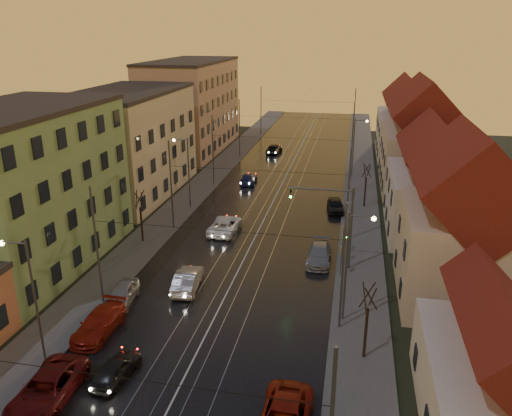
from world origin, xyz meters
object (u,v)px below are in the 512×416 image
Objects in this scene: traffic_light_mast at (339,218)px; driving_car_1 at (188,280)px; driving_car_4 at (274,149)px; parked_left_1 at (47,389)px; parked_left_3 at (122,294)px; driving_car_2 at (225,225)px; parked_right_1 at (319,254)px; parked_left_2 at (99,323)px; street_lamp_0 at (29,290)px; driving_car_3 at (249,178)px; street_lamp_2 at (186,166)px; street_lamp_3 at (356,142)px; driving_car_0 at (116,369)px; parked_right_2 at (335,206)px; street_lamp_1 at (352,257)px.

traffic_light_mast reaches higher than driving_car_1.
parked_left_1 is at bearing 93.90° from driving_car_4.
driving_car_4 is (-11.72, 39.65, -3.81)m from traffic_light_mast.
parked_left_3 is (-4.04, -2.94, -0.07)m from driving_car_1.
driving_car_2 reaches higher than parked_right_1.
driving_car_2 reaches higher than parked_left_2.
parked_left_1 reaches higher than parked_left_3.
parked_right_1 is at bearing 47.51° from street_lamp_0.
parked_left_2 reaches higher than driving_car_3.
street_lamp_2 is at bearing 92.01° from parked_left_1.
driving_car_2 is 1.21× the size of driving_car_3.
driving_car_4 is at bearing -89.28° from driving_car_2.
street_lamp_0 is 47.62m from street_lamp_3.
street_lamp_2 is 1.45× the size of driving_car_2.
driving_car_3 reaches higher than driving_car_0.
driving_car_4 is at bearing 84.48° from street_lamp_0.
street_lamp_2 reaches higher than driving_car_1.
driving_car_2 reaches higher than driving_car_0.
driving_car_2 is at bearing -45.97° from street_lamp_2.
driving_car_1 is 13.80m from parked_left_1.
driving_car_0 is at bearing 96.60° from driving_car_4.
street_lamp_0 is 34.36m from parked_right_2.
street_lamp_2 is 1.42× the size of parked_left_1.
driving_car_0 is 0.78× the size of parked_right_1.
driving_car_3 is (-12.33, 22.57, -3.94)m from traffic_light_mast.
street_lamp_1 is 1.45× the size of driving_car_2.
street_lamp_0 is 6.79m from driving_car_0.
street_lamp_2 is at bearing 85.69° from driving_car_4.
parked_left_2 reaches higher than parked_right_1.
street_lamp_0 is at bearing -132.46° from parked_right_1.
driving_car_0 is 22.55m from driving_car_2.
driving_car_3 is at bearing 78.77° from parked_left_3.
street_lamp_0 reaches higher than driving_car_4.
driving_car_2 is at bearing -86.12° from driving_car_0.
street_lamp_0 reaches higher than parked_right_1.
driving_car_3 is at bearing 65.72° from street_lamp_2.
traffic_light_mast is (-1.11, -28.00, -0.29)m from street_lamp_3.
street_lamp_3 is at bearing 87.73° from traffic_light_mast.
parked_right_1 is (13.66, 9.68, 0.00)m from parked_left_3.
parked_right_1 is (10.80, -21.57, 0.05)m from driving_car_3.
street_lamp_0 reaches higher than parked_left_1.
street_lamp_2 is at bearing 144.93° from traffic_light_mast.
parked_left_3 is (-15.19, -8.68, -3.89)m from traffic_light_mast.
driving_car_4 reaches higher than driving_car_2.
street_lamp_0 is 2.07× the size of driving_car_0.
street_lamp_3 is (18.21, 16.00, 0.00)m from street_lamp_2.
driving_car_4 is (0.61, 17.08, 0.12)m from driving_car_3.
parked_right_1 is (15.57, 17.00, -4.17)m from street_lamp_0.
street_lamp_1 is at bearing -90.00° from street_lamp_3.
street_lamp_1 is at bearing 23.72° from street_lamp_0.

